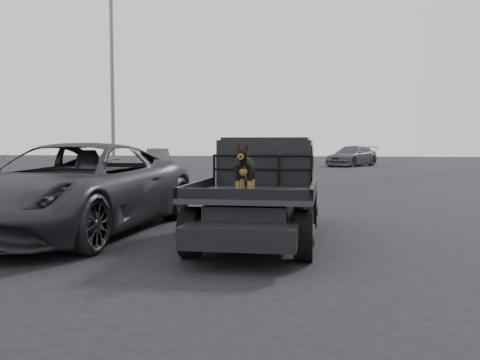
# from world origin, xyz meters

# --- Properties ---
(ground) EXTENTS (120.00, 120.00, 0.00)m
(ground) POSITION_xyz_m (0.00, 0.00, 0.00)
(ground) COLOR black
(ground) RESTS_ON ground
(flatbed_ute) EXTENTS (2.00, 5.40, 0.92)m
(flatbed_ute) POSITION_xyz_m (0.04, 1.34, 0.46)
(flatbed_ute) COLOR black
(flatbed_ute) RESTS_ON ground
(ute_cab) EXTENTS (1.72, 1.30, 0.88)m
(ute_cab) POSITION_xyz_m (0.04, 2.29, 1.36)
(ute_cab) COLOR black
(ute_cab) RESTS_ON flatbed_ute
(headache_rack) EXTENTS (1.80, 0.08, 0.55)m
(headache_rack) POSITION_xyz_m (0.04, 1.54, 1.20)
(headache_rack) COLOR black
(headache_rack) RESTS_ON flatbed_ute
(dog) EXTENTS (0.32, 0.60, 0.74)m
(dog) POSITION_xyz_m (-0.00, -0.16, 1.29)
(dog) COLOR black
(dog) RESTS_ON flatbed_ute
(parked_suv) EXTENTS (3.20, 6.29, 1.70)m
(parked_suv) POSITION_xyz_m (-3.48, 1.37, 0.85)
(parked_suv) COLOR #2B2B30
(parked_suv) RESTS_ON ground
(distant_car_a) EXTENTS (2.79, 4.24, 1.32)m
(distant_car_a) POSITION_xyz_m (-9.86, 26.22, 0.66)
(distant_car_a) COLOR #4A4A4F
(distant_car_a) RESTS_ON ground
(distant_car_b) EXTENTS (4.38, 5.42, 1.48)m
(distant_car_b) POSITION_xyz_m (3.06, 31.70, 0.74)
(distant_car_b) COLOR #4F4F55
(distant_car_b) RESTS_ON ground
(floodlight_near) EXTENTS (1.08, 0.28, 14.64)m
(floodlight_near) POSITION_xyz_m (-9.09, 16.83, 7.92)
(floodlight_near) COLOR slate
(floodlight_near) RESTS_ON ground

